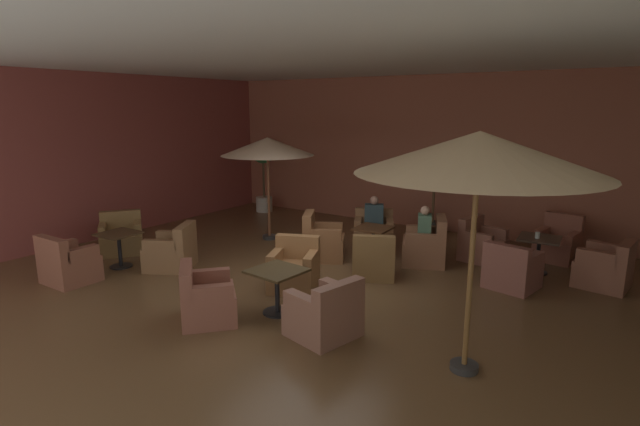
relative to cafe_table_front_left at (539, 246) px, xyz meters
The scene contains 29 objects.
ground_plane 4.31m from the cafe_table_front_left, 135.96° to the right, with size 11.39×10.14×0.02m, color brown.
wall_back_brick 3.93m from the cafe_table_front_left, 146.16° to the left, with size 11.39×0.08×3.68m, color #A45C44.
wall_left_accent 9.32m from the cafe_table_front_left, 161.20° to the right, with size 0.08×10.14×3.68m, color #96443D.
ceiling_slab 5.34m from the cafe_table_front_left, 135.96° to the right, with size 11.39×10.14×0.06m, color silver.
cafe_table_front_left is the anchor object (origin of this frame).
armchair_front_left_north 1.11m from the cafe_table_front_left, 81.28° to the left, with size 0.81×0.87×0.88m.
armchair_front_left_east 1.10m from the cafe_table_front_left, 169.61° to the left, with size 0.85×0.87×0.83m.
armchair_front_left_south 1.10m from the cafe_table_front_left, 100.94° to the right, with size 0.87×0.86×0.79m.
armchair_front_left_west 1.10m from the cafe_table_front_left, ahead, with size 0.87×0.85×0.82m.
cafe_table_front_right 4.88m from the cafe_table_front_left, 124.62° to the right, with size 0.77×0.77×0.66m.
armchair_front_right_north 4.42m from the cafe_table_front_left, 135.75° to the right, with size 0.98×0.99×0.84m.
armchair_front_right_east 5.88m from the cafe_table_front_left, 125.86° to the right, with size 1.10×1.09×0.81m.
armchair_front_right_south 4.61m from the cafe_table_front_left, 112.86° to the right, with size 0.92×0.94×0.80m.
cafe_table_mid_center 7.68m from the cafe_table_front_left, 148.28° to the right, with size 0.68×0.68×0.66m.
armchair_mid_center_north 8.23m from the cafe_table_front_left, 142.32° to the right, with size 0.80×0.73×0.85m.
armchair_mid_center_east 6.68m from the cafe_table_front_left, 148.06° to the right, with size 1.08×1.07×0.84m.
armchair_mid_center_south 8.11m from the cafe_table_front_left, 154.83° to the right, with size 1.08×1.09×0.83m.
cafe_table_rear_right 2.98m from the cafe_table_front_left, 160.33° to the right, with size 0.68×0.68×0.66m.
armchair_rear_right_north 3.28m from the cafe_table_front_left, behind, with size 1.06×1.03×0.78m.
armchair_rear_right_east 3.99m from the cafe_table_front_left, 157.87° to the right, with size 1.03×1.00×0.93m.
armchair_rear_right_south 3.01m from the cafe_table_front_left, 141.15° to the right, with size 0.96×0.96×0.82m.
armchair_rear_right_west 1.99m from the cafe_table_front_left, 162.02° to the right, with size 1.04×1.06×0.91m.
patio_umbrella_tall_red 4.50m from the cafe_table_front_left, 90.08° to the right, with size 2.59×2.59×2.70m.
patio_umbrella_center_beige 5.80m from the cafe_table_front_left, behind, with size 2.05×2.05×2.29m.
potted_tree_left_corner 2.94m from the cafe_table_front_left, 152.55° to the left, with size 0.74×0.74×1.87m.
potted_tree_mid_left 7.70m from the cafe_table_front_left, behind, with size 0.63×0.63×2.01m.
patron_blue_shirt 3.27m from the cafe_table_front_left, behind, with size 0.45×0.38×0.69m.
patron_by_window 2.04m from the cafe_table_front_left, 161.91° to the right, with size 0.35×0.40×0.66m.
iced_drink_cup 0.23m from the cafe_table_front_left, 107.57° to the right, with size 0.08×0.08×0.11m, color white.
Camera 1 is at (4.55, -6.19, 2.95)m, focal length 27.40 mm.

